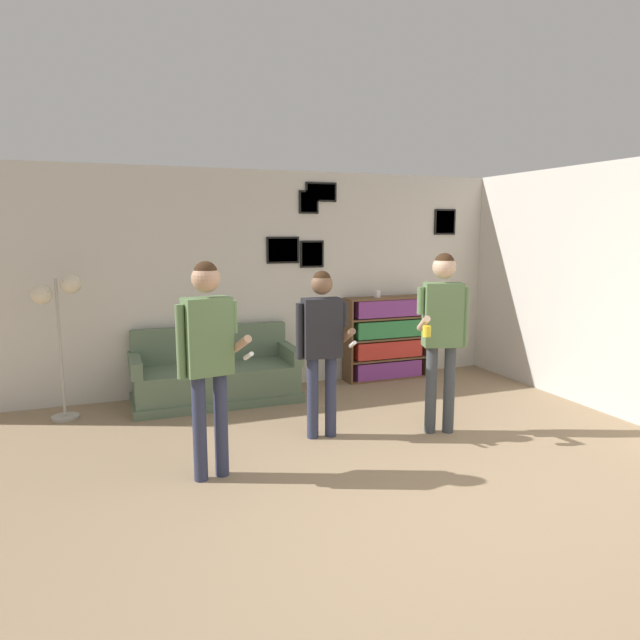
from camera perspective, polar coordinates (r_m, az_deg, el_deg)
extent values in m
plane|color=#937A5B|center=(4.16, 12.24, -19.67)|extent=(20.00, 20.00, 0.00)
cube|color=beige|center=(7.21, -4.28, 3.97)|extent=(8.40, 0.06, 2.70)
cube|color=black|center=(7.34, 0.11, 12.68)|extent=(0.41, 0.02, 0.24)
cube|color=beige|center=(7.33, 0.13, 12.68)|extent=(0.37, 0.01, 0.20)
cube|color=black|center=(7.16, -3.73, 6.99)|extent=(0.42, 0.02, 0.33)
cube|color=gray|center=(7.16, -3.72, 6.99)|extent=(0.38, 0.01, 0.29)
cube|color=black|center=(7.29, -0.82, 6.61)|extent=(0.31, 0.02, 0.34)
cube|color=gray|center=(7.28, -0.80, 6.61)|extent=(0.27, 0.01, 0.30)
cube|color=black|center=(8.16, 12.38, 9.56)|extent=(0.33, 0.02, 0.35)
cube|color=gray|center=(8.15, 12.41, 9.56)|extent=(0.28, 0.01, 0.30)
cube|color=black|center=(7.27, -1.14, 11.71)|extent=(0.26, 0.02, 0.29)
cube|color=gray|center=(7.27, -1.12, 11.71)|extent=(0.21, 0.01, 0.24)
cube|color=beige|center=(7.11, 24.86, 3.09)|extent=(0.06, 6.22, 2.70)
cube|color=#5B7056|center=(6.80, -10.25, -7.63)|extent=(1.90, 0.80, 0.10)
cube|color=#5B7056|center=(6.74, -10.30, -5.92)|extent=(1.84, 0.74, 0.32)
cube|color=#5B7056|center=(6.97, -10.89, -2.30)|extent=(1.84, 0.14, 0.42)
cube|color=#5B7056|center=(6.59, -18.00, -4.34)|extent=(0.12, 0.74, 0.18)
cube|color=#5B7056|center=(6.89, -3.07, -3.32)|extent=(0.12, 0.74, 0.18)
cube|color=brown|center=(7.41, 2.80, -2.10)|extent=(0.02, 0.30, 1.10)
cube|color=brown|center=(7.92, 10.26, -1.51)|extent=(0.02, 0.30, 1.10)
cube|color=brown|center=(7.78, 6.17, -1.62)|extent=(1.15, 0.01, 1.10)
cube|color=brown|center=(7.77, 6.58, -5.72)|extent=(1.10, 0.30, 0.02)
cube|color=brown|center=(7.57, 6.73, 2.22)|extent=(1.10, 0.30, 0.02)
cube|color=brown|center=(7.71, 6.62, -3.82)|extent=(1.10, 0.30, 0.02)
cube|color=brown|center=(7.65, 6.65, -1.80)|extent=(1.10, 0.30, 0.02)
cube|color=brown|center=(7.61, 6.69, 0.24)|extent=(1.10, 0.30, 0.02)
cube|color=#7F3889|center=(7.73, 6.63, -4.85)|extent=(0.94, 0.26, 0.22)
cube|color=red|center=(7.67, 6.67, -2.85)|extent=(0.94, 0.26, 0.22)
cube|color=#338447|center=(7.62, 6.71, -0.82)|extent=(0.94, 0.26, 0.22)
cube|color=#7F3889|center=(7.58, 6.75, 1.24)|extent=(0.94, 0.26, 0.22)
cylinder|color=#ADA89E|center=(6.70, -24.11, -8.85)|extent=(0.28, 0.28, 0.03)
cylinder|color=#ADA89E|center=(6.52, -24.53, -2.59)|extent=(0.03, 0.03, 1.46)
cylinder|color=#ADA89E|center=(6.42, -24.31, 3.58)|extent=(0.02, 0.16, 0.02)
sphere|color=beige|center=(6.42, -23.67, 3.36)|extent=(0.21, 0.21, 0.21)
cylinder|color=#ADA89E|center=(6.44, -25.50, 2.62)|extent=(0.02, 0.16, 0.02)
sphere|color=beige|center=(6.45, -26.10, 2.32)|extent=(0.21, 0.21, 0.21)
cylinder|color=#2D334C|center=(4.68, -11.95, -10.58)|extent=(0.11, 0.11, 0.86)
cylinder|color=#2D334C|center=(4.73, -9.87, -10.27)|extent=(0.11, 0.11, 0.86)
cube|color=#5B7A4C|center=(4.52, -11.18, -1.61)|extent=(0.39, 0.26, 0.61)
sphere|color=tan|center=(4.46, -11.36, 4.10)|extent=(0.22, 0.22, 0.22)
sphere|color=#382314|center=(4.45, -11.37, 4.60)|extent=(0.19, 0.19, 0.19)
cylinder|color=#5B7A4C|center=(4.57, -8.70, 0.31)|extent=(0.07, 0.07, 0.26)
cylinder|color=tan|center=(4.47, -7.94, -2.40)|extent=(0.12, 0.32, 0.19)
cylinder|color=white|center=(4.36, -7.17, -3.58)|extent=(0.06, 0.15, 0.09)
cylinder|color=#5B7A4C|center=(4.45, -13.77, -2.14)|extent=(0.07, 0.07, 0.57)
cylinder|color=#2D334C|center=(5.48, -0.74, -7.80)|extent=(0.11, 0.11, 0.79)
cylinder|color=#2D334C|center=(5.53, 1.08, -7.65)|extent=(0.11, 0.11, 0.79)
cube|color=#232328|center=(5.35, 0.18, -0.78)|extent=(0.38, 0.23, 0.56)
sphere|color=brown|center=(5.30, 0.18, 3.65)|extent=(0.20, 0.20, 0.20)
sphere|color=#382314|center=(5.29, 0.18, 4.03)|extent=(0.17, 0.17, 0.17)
cylinder|color=#232328|center=(5.40, 2.37, 0.60)|extent=(0.07, 0.07, 0.24)
cylinder|color=brown|center=(5.30, 2.81, -1.53)|extent=(0.09, 0.29, 0.18)
cylinder|color=white|center=(5.19, 3.27, -2.45)|extent=(0.05, 0.14, 0.09)
cylinder|color=#232328|center=(5.30, -2.05, -1.14)|extent=(0.07, 0.07, 0.53)
cylinder|color=#3D4247|center=(5.72, 11.04, -6.85)|extent=(0.11, 0.11, 0.87)
cylinder|color=#3D4247|center=(5.76, 12.79, -6.79)|extent=(0.11, 0.11, 0.87)
cube|color=#5B7A4C|center=(5.59, 12.16, 0.52)|extent=(0.40, 0.30, 0.62)
sphere|color=#D1A889|center=(5.54, 12.32, 5.19)|extent=(0.22, 0.22, 0.22)
sphere|color=#382314|center=(5.54, 12.33, 5.60)|extent=(0.19, 0.19, 0.19)
cylinder|color=#5B7A4C|center=(5.65, 14.27, 0.31)|extent=(0.07, 0.07, 0.58)
cylinder|color=#5B7A4C|center=(5.52, 10.05, 1.92)|extent=(0.07, 0.07, 0.26)
cylinder|color=#D1A889|center=(5.41, 10.31, -0.35)|extent=(0.16, 0.32, 0.19)
cylinder|color=yellow|center=(5.28, 10.63, -1.11)|extent=(0.08, 0.08, 0.10)
cylinder|color=white|center=(7.50, 5.76, 2.63)|extent=(0.08, 0.08, 0.10)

